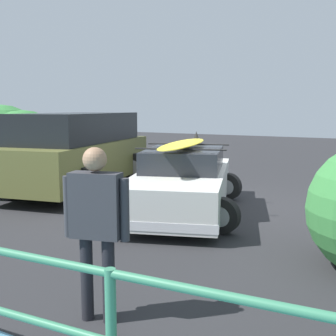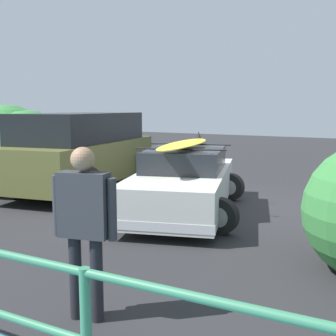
{
  "view_description": "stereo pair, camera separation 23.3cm",
  "coord_description": "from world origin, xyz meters",
  "px_view_note": "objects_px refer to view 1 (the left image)",
  "views": [
    {
      "loc": [
        -3.35,
        7.93,
        2.03
      ],
      "look_at": [
        0.27,
        1.35,
        0.95
      ],
      "focal_mm": 45.0,
      "sensor_mm": 36.0,
      "label": 1
    },
    {
      "loc": [
        -3.55,
        7.82,
        2.03
      ],
      "look_at": [
        0.27,
        1.35,
        0.95
      ],
      "focal_mm": 45.0,
      "sensor_mm": 36.0,
      "label": 2
    }
  ],
  "objects_px": {
    "suv_car": "(78,151)",
    "bush_near_right": "(12,151)",
    "sedan_car": "(183,182)",
    "person_bystander": "(96,219)"
  },
  "relations": [
    {
      "from": "suv_car",
      "to": "person_bystander",
      "type": "height_order",
      "value": "suv_car"
    },
    {
      "from": "sedan_car",
      "to": "suv_car",
      "type": "distance_m",
      "value": 3.37
    },
    {
      "from": "suv_car",
      "to": "bush_near_right",
      "type": "xyz_separation_m",
      "value": [
        1.42,
        0.79,
        -0.01
      ]
    },
    {
      "from": "sedan_car",
      "to": "bush_near_right",
      "type": "height_order",
      "value": "bush_near_right"
    },
    {
      "from": "sedan_car",
      "to": "bush_near_right",
      "type": "relative_size",
      "value": 1.57
    },
    {
      "from": "sedan_car",
      "to": "bush_near_right",
      "type": "distance_m",
      "value": 4.7
    },
    {
      "from": "suv_car",
      "to": "bush_near_right",
      "type": "distance_m",
      "value": 1.63
    },
    {
      "from": "sedan_car",
      "to": "suv_car",
      "type": "relative_size",
      "value": 0.88
    },
    {
      "from": "sedan_car",
      "to": "bush_near_right",
      "type": "bearing_deg",
      "value": 0.85
    },
    {
      "from": "bush_near_right",
      "to": "person_bystander",
      "type": "bearing_deg",
      "value": 145.0
    }
  ]
}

